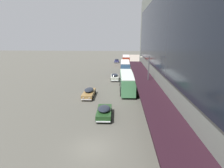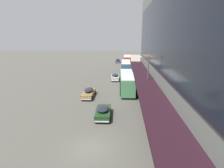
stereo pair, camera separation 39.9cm
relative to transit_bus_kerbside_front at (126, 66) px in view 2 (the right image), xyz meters
The scene contains 13 objects.
ground 38.12m from the transit_bus_kerbside_front, 95.44° to the right, with size 240.00×240.00×0.00m, color #535149.
sidewalk_kerb 38.65m from the transit_bus_kerbside_front, 78.97° to the right, with size 10.00×180.00×0.15m, color #A39485.
transit_bus_kerbside_front is the anchor object (origin of this frame).
transit_bus_kerbside_rear 19.40m from the transit_bus_kerbside_front, 89.89° to the right, with size 2.92×10.69×3.36m.
transit_bus_kerbside_far 13.18m from the transit_bus_kerbside_front, 87.86° to the left, with size 2.73×9.40×3.42m.
sedan_second_mid 31.38m from the transit_bus_kerbside_front, 95.81° to the right, with size 2.09×4.38×1.53m.
sedan_oncoming_front 11.08m from the transit_bus_kerbside_front, 104.17° to the right, with size 2.12×4.86×1.58m.
sedan_lead_near 24.28m from the transit_bus_kerbside_front, 105.89° to the right, with size 1.95×5.04×1.49m.
sedan_far_back 20.12m from the transit_bus_kerbside_front, 98.97° to the left, with size 1.92×4.49×1.53m.
vw_van 11.15m from the transit_bus_kerbside_front, 87.35° to the right, with size 1.92×4.56×1.96m.
pedestrian_at_kerb 30.43m from the transit_bus_kerbside_front, 83.52° to the right, with size 0.33×0.61×1.86m.
street_lamp 24.46m from the transit_bus_kerbside_front, 82.62° to the right, with size 1.50×0.28×7.07m.
fire_hydrant 37.06m from the transit_bus_kerbside_front, 85.65° to the right, with size 0.20×0.40×0.70m.
Camera 2 is at (3.02, -14.05, 10.06)m, focal length 28.00 mm.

